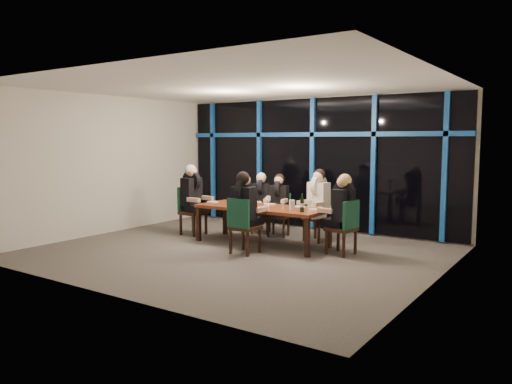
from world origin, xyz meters
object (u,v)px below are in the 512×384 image
(chair_near_mid, at_px, (242,223))
(water_pitcher, at_px, (292,205))
(chair_far_mid, at_px, (280,212))
(chair_far_left, at_px, (262,210))
(diner_far_right, at_px, (318,194))
(chair_end_left, at_px, (190,208))
(dining_table, at_px, (262,210))
(diner_near_mid, at_px, (245,200))
(diner_end_right, at_px, (342,202))
(diner_far_mid, at_px, (279,196))
(wine_bottle, at_px, (302,205))
(diner_far_left, at_px, (261,194))
(chair_end_right, at_px, (345,225))
(chair_far_right, at_px, (320,213))
(diner_end_left, at_px, (193,189))

(chair_near_mid, bearing_deg, water_pitcher, -125.19)
(chair_far_mid, bearing_deg, chair_far_left, 156.14)
(diner_far_right, bearing_deg, chair_end_left, -151.29)
(dining_table, xyz_separation_m, diner_near_mid, (0.17, -0.81, 0.28))
(chair_end_left, distance_m, diner_end_right, 3.53)
(dining_table, xyz_separation_m, chair_far_left, (-0.71, 1.06, -0.18))
(dining_table, distance_m, chair_near_mid, 0.92)
(dining_table, xyz_separation_m, diner_far_right, (0.74, 0.90, 0.27))
(diner_far_mid, bearing_deg, wine_bottle, -56.57)
(chair_far_left, distance_m, diner_far_left, 0.37)
(chair_end_right, relative_size, chair_near_mid, 0.97)
(dining_table, bearing_deg, chair_far_left, 123.72)
(diner_far_right, bearing_deg, diner_far_mid, -168.86)
(water_pitcher, bearing_deg, chair_far_right, 104.71)
(chair_far_mid, xyz_separation_m, diner_far_mid, (0.02, -0.07, 0.36))
(diner_near_mid, bearing_deg, diner_end_left, -21.96)
(chair_end_right, distance_m, diner_end_left, 3.53)
(chair_far_right, distance_m, diner_near_mid, 1.93)
(chair_end_right, xyz_separation_m, diner_near_mid, (-1.55, -0.88, 0.41))
(wine_bottle, relative_size, water_pitcher, 1.77)
(chair_far_left, distance_m, chair_near_mid, 2.14)
(chair_end_right, relative_size, diner_end_right, 1.03)
(diner_near_mid, height_order, water_pitcher, diner_near_mid)
(chair_end_left, height_order, chair_end_right, chair_end_left)
(chair_end_left, relative_size, diner_near_mid, 1.05)
(diner_end_right, bearing_deg, diner_far_mid, -104.21)
(chair_far_left, relative_size, chair_far_right, 0.91)
(chair_far_right, height_order, chair_near_mid, chair_near_mid)
(chair_end_right, bearing_deg, diner_near_mid, -50.78)
(chair_far_right, xyz_separation_m, chair_end_right, (0.97, -0.92, -0.01))
(wine_bottle, bearing_deg, chair_far_mid, 135.42)
(diner_end_right, bearing_deg, chair_end_right, 90.00)
(diner_far_left, bearing_deg, diner_far_right, -26.33)
(chair_near_mid, bearing_deg, diner_near_mid, -90.00)
(diner_far_mid, bearing_deg, diner_end_left, -165.17)
(diner_far_left, bearing_deg, diner_end_left, -161.68)
(water_pitcher, bearing_deg, diner_far_right, 105.46)
(diner_far_left, bearing_deg, water_pitcher, -60.84)
(chair_far_left, bearing_deg, diner_far_left, -90.00)
(dining_table, bearing_deg, diner_end_right, 2.88)
(diner_near_mid, bearing_deg, water_pitcher, -128.34)
(chair_end_left, height_order, diner_end_right, diner_end_right)
(chair_end_right, relative_size, diner_far_mid, 1.12)
(chair_end_left, distance_m, wine_bottle, 2.89)
(chair_far_right, relative_size, diner_far_mid, 1.13)
(diner_far_left, bearing_deg, chair_far_mid, -26.02)
(water_pitcher, bearing_deg, wine_bottle, -3.24)
(diner_end_left, xyz_separation_m, wine_bottle, (2.78, -0.22, -0.10))
(diner_end_left, relative_size, water_pitcher, 5.30)
(chair_near_mid, distance_m, diner_end_left, 2.19)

